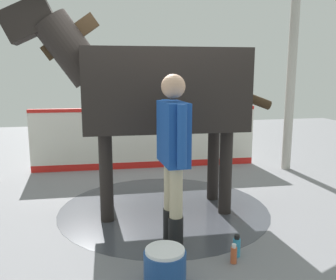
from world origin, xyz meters
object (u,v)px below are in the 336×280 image
object	(u,v)px
handler	(173,149)
bottle_shampoo	(237,246)
bottle_spray	(234,254)
horse	(155,89)
wash_bucket	(165,267)

from	to	relation	value
handler	bottle_shampoo	bearing A→B (deg)	-35.91
handler	bottle_spray	xyz separation A→B (m)	(-0.48, -0.47, -0.93)
horse	bottle_shampoo	distance (m)	2.08
bottle_shampoo	bottle_spray	xyz separation A→B (m)	(-0.12, 0.08, -0.01)
wash_bucket	bottle_shampoo	distance (m)	0.85
horse	handler	world-z (taller)	horse
handler	bottle_spray	distance (m)	1.15
horse	bottle_spray	distance (m)	2.15
horse	wash_bucket	distance (m)	2.22
wash_bucket	handler	bearing A→B (deg)	-18.04
bottle_spray	bottle_shampoo	bearing A→B (deg)	-33.53
bottle_shampoo	bottle_spray	size ratio (longest dim) A/B	1.15
horse	bottle_shampoo	size ratio (longest dim) A/B	15.14
handler	bottle_shampoo	xyz separation A→B (m)	(-0.37, -0.55, -0.92)
bottle_spray	wash_bucket	bearing A→B (deg)	107.04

